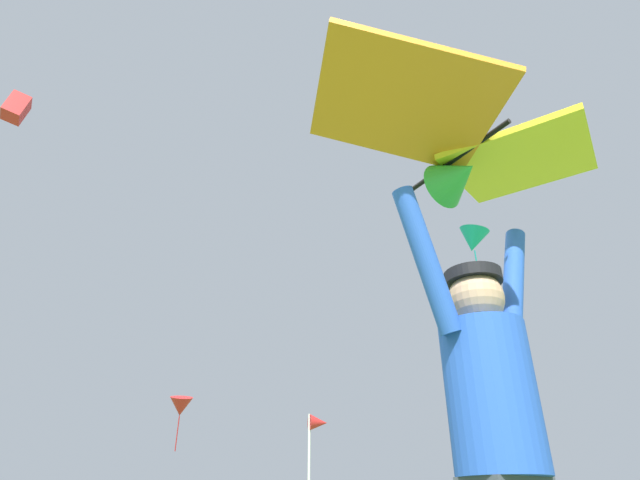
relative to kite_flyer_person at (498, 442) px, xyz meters
The scene contains 6 objects.
kite_flyer_person is the anchor object (origin of this frame).
held_stunt_kite 1.32m from the kite_flyer_person, 72.85° to the right, with size 1.68×1.11×0.40m.
distant_kite_teal_high_left 13.50m from the kite_flyer_person, 55.75° to the left, with size 1.29×1.33×2.06m.
distant_kite_red_low_left 26.92m from the kite_flyer_person, 117.83° to the left, with size 1.17×1.10×1.46m.
distant_kite_red_high_right 20.68m from the kite_flyer_person, 92.91° to the left, with size 1.20×1.36×2.22m.
marker_flag 6.21m from the kite_flyer_person, 81.36° to the left, with size 0.30×0.24×2.02m.
Camera 1 is at (-0.84, -1.63, 0.71)m, focal length 28.45 mm.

